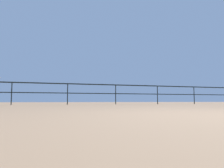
{
  "coord_description": "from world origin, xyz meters",
  "views": [
    {
      "loc": [
        -2.02,
        -1.62,
        0.16
      ],
      "look_at": [
        0.83,
        7.44,
        0.97
      ],
      "focal_mm": 32.31,
      "sensor_mm": 36.0,
      "label": 1
    }
  ],
  "objects": [
    {
      "name": "pier_railing",
      "position": [
        0.0,
        7.94,
        0.75
      ],
      "size": [
        26.04,
        0.05,
        1.0
      ],
      "color": "black",
      "rests_on": "ground_plane"
    }
  ]
}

